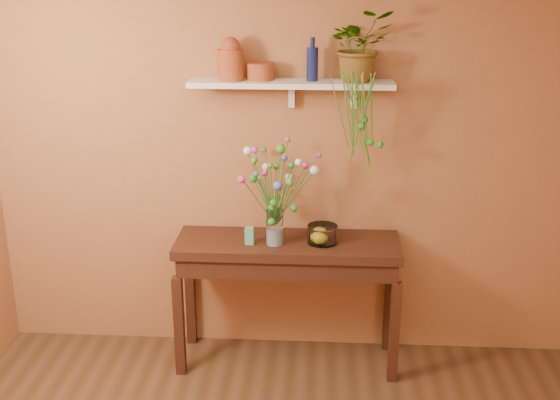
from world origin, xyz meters
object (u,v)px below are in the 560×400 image
terracotta_jug (231,60)px  blue_bottle (312,63)px  bouquet (276,178)px  glass_bowl (322,235)px  glass_vase (275,230)px  sideboard (288,259)px  spider_plant (360,46)px

terracotta_jug → blue_bottle: (0.51, 0.03, -0.02)m
bouquet → glass_bowl: bearing=11.0°
blue_bottle → bouquet: blue_bottle is taller
glass_vase → bouquet: 0.35m
terracotta_jug → blue_bottle: 0.51m
sideboard → glass_bowl: size_ratio=7.51×
terracotta_jug → blue_bottle: size_ratio=1.01×
blue_bottle → glass_bowl: (0.08, -0.16, -1.09)m
sideboard → glass_bowl: (0.23, -0.02, 0.19)m
sideboard → terracotta_jug: (-0.37, 0.11, 1.30)m
spider_plant → blue_bottle: bearing=-178.9°
glass_vase → glass_bowl: (0.31, 0.04, -0.04)m
terracotta_jug → bouquet: terracotta_jug is taller
sideboard → bouquet: size_ratio=2.67×
spider_plant → bouquet: size_ratio=0.79×
spider_plant → bouquet: spider_plant is taller
sideboard → spider_plant: spider_plant is taller
glass_vase → blue_bottle: bearing=41.9°
blue_bottle → glass_bowl: blue_bottle is taller
sideboard → bouquet: 0.59m
blue_bottle → bouquet: (-0.22, -0.22, -0.69)m
glass_vase → glass_bowl: size_ratio=1.19×
terracotta_jug → glass_vase: 1.12m
sideboard → glass_vase: size_ratio=6.34×
terracotta_jug → spider_plant: size_ratio=0.62×
sideboard → spider_plant: (0.44, 0.15, 1.39)m
glass_bowl → spider_plant: bearing=38.6°
terracotta_jug → glass_vase: bearing=-31.2°
spider_plant → glass_bowl: 1.23m
blue_bottle → terracotta_jug: bearing=-176.8°
sideboard → spider_plant: bearing=18.9°
sideboard → terracotta_jug: terracotta_jug is taller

